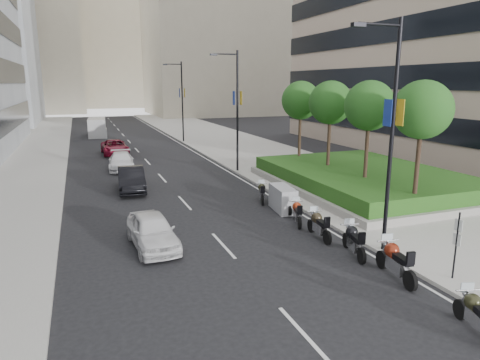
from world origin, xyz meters
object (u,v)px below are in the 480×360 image
lamp_post_0 (389,127)px  lamp_post_1 (235,105)px  motorcycle_1 (395,261)px  car_a (152,231)px  motorcycle_4 (297,213)px  lamp_post_2 (181,98)px  car_d (115,147)px  motorcycle_0 (477,314)px  parking_sign (457,242)px  delivery_van (97,128)px  motorcycle_2 (354,241)px  motorcycle_5 (283,199)px  car_b (131,179)px  motorcycle_6 (262,192)px  motorcycle_3 (319,225)px  car_c (121,161)px

lamp_post_0 → lamp_post_1: bearing=90.0°
motorcycle_1 → car_a: size_ratio=0.59×
lamp_post_1 → motorcycle_4: lamp_post_1 is taller
lamp_post_2 → car_d: 10.89m
motorcycle_0 → parking_sign: bearing=-20.3°
delivery_van → car_a: bearing=-85.9°
motorcycle_2 → motorcycle_5: bearing=14.0°
motorcycle_1 → car_b: car_b is taller
lamp_post_2 → motorcycle_6: bearing=-93.0°
motorcycle_2 → car_b: bearing=41.3°
motorcycle_3 → motorcycle_5: motorcycle_5 is taller
motorcycle_4 → car_d: car_d is taller
lamp_post_0 → motorcycle_2: lamp_post_0 is taller
lamp_post_0 → car_a: size_ratio=2.16×
lamp_post_2 → motorcycle_0: size_ratio=4.38×
motorcycle_4 → motorcycle_0: bearing=-159.7°
lamp_post_0 → motorcycle_0: (-1.23, -5.56, -4.50)m
car_b → motorcycle_0: bearing=-66.6°
motorcycle_0 → motorcycle_1: 3.52m
motorcycle_5 → motorcycle_1: bearing=-172.9°
motorcycle_2 → car_b: 15.42m
parking_sign → car_d: bearing=105.0°
motorcycle_3 → car_a: bearing=83.1°
motorcycle_3 → car_b: size_ratio=0.49×
parking_sign → lamp_post_0: bearing=102.3°
lamp_post_0 → car_c: 23.14m
motorcycle_3 → car_c: size_ratio=0.48×
motorcycle_4 → lamp_post_1: bearing=13.2°
motorcycle_3 → motorcycle_4: motorcycle_3 is taller
motorcycle_0 → motorcycle_2: size_ratio=0.92×
car_a → motorcycle_0: bearing=-55.9°
motorcycle_5 → car_b: 10.15m
lamp_post_2 → motorcycle_2: size_ratio=4.02×
motorcycle_0 → car_c: bearing=30.5°
motorcycle_3 → motorcycle_6: (0.04, 6.37, -0.06)m
car_c → motorcycle_6: bearing=-57.0°
lamp_post_2 → motorcycle_4: 30.91m
lamp_post_1 → car_a: size_ratio=2.16×
motorcycle_5 → motorcycle_6: (-0.28, 2.13, -0.13)m
lamp_post_1 → motorcycle_5: size_ratio=3.90×
lamp_post_2 → motorcycle_0: (-1.23, -40.56, -4.50)m
lamp_post_2 → motorcycle_0: lamp_post_2 is taller
parking_sign → motorcycle_1: size_ratio=1.03×
motorcycle_1 → motorcycle_5: bearing=9.1°
parking_sign → motorcycle_6: 11.95m
car_c → lamp_post_2: bearing=64.5°
lamp_post_2 → car_c: (-8.07, -13.76, -4.40)m
lamp_post_0 → car_a: bearing=155.4°
lamp_post_1 → motorcycle_2: lamp_post_1 is taller
motorcycle_4 → motorcycle_5: bearing=12.4°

